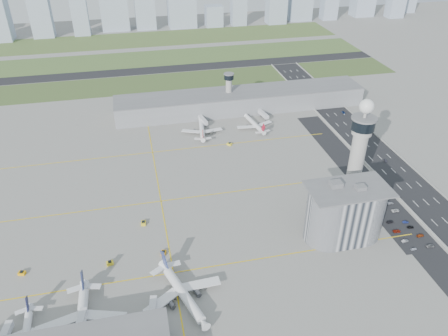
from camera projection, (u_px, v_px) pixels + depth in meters
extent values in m
plane|color=gray|center=(238.00, 223.00, 244.77)|extent=(1000.00, 1000.00, 0.00)
cube|color=#425729|center=(161.00, 83.00, 426.78)|extent=(480.00, 50.00, 0.08)
cube|color=#43642F|center=(155.00, 59.00, 488.69)|extent=(480.00, 60.00, 0.08)
cube|color=#4D622E|center=(149.00, 39.00, 554.73)|extent=(480.00, 70.00, 0.08)
cube|color=black|center=(158.00, 70.00, 457.31)|extent=(480.00, 22.00, 0.10)
cube|color=black|center=(420.00, 196.00, 266.12)|extent=(28.00, 500.00, 0.10)
cube|color=#9E9E99|center=(400.00, 199.00, 263.23)|extent=(0.60, 500.00, 1.20)
cube|color=#9E9E99|center=(441.00, 193.00, 268.43)|extent=(0.60, 500.00, 1.20)
cube|color=black|center=(392.00, 212.00, 253.23)|extent=(18.00, 260.00, 0.08)
cube|color=black|center=(400.00, 225.00, 242.94)|extent=(20.00, 44.00, 0.10)
cube|color=yellow|center=(173.00, 273.00, 212.57)|extent=(260.00, 0.60, 0.01)
cube|color=yellow|center=(161.00, 201.00, 262.10)|extent=(260.00, 0.60, 0.01)
cube|color=yellow|center=(153.00, 152.00, 311.63)|extent=(260.00, 0.60, 0.01)
cube|color=yellow|center=(161.00, 201.00, 262.10)|extent=(0.60, 260.00, 0.01)
cylinder|color=#ADAAA5|center=(356.00, 165.00, 251.97)|extent=(8.40, 8.40, 48.00)
cylinder|color=#ADAAA5|center=(362.00, 131.00, 240.25)|extent=(11.00, 11.00, 4.00)
cylinder|color=black|center=(363.00, 124.00, 238.12)|extent=(13.00, 13.00, 6.00)
cylinder|color=slate|center=(364.00, 118.00, 236.25)|extent=(14.00, 14.00, 1.00)
cylinder|color=#ADAAA5|center=(365.00, 114.00, 234.92)|extent=(1.60, 1.60, 5.00)
sphere|color=white|center=(367.00, 106.00, 232.52)|extent=(8.00, 8.00, 8.00)
cylinder|color=#ADAAA5|center=(229.00, 94.00, 366.72)|extent=(5.00, 5.00, 28.00)
cylinder|color=black|center=(229.00, 77.00, 358.73)|extent=(8.00, 8.00, 4.00)
cylinder|color=slate|center=(229.00, 74.00, 357.39)|extent=(8.60, 8.60, 0.80)
cube|color=#B2B2B7|center=(345.00, 213.00, 228.28)|extent=(18.00, 24.00, 30.00)
cylinder|color=#B2B2B7|center=(329.00, 215.00, 226.61)|extent=(24.00, 24.00, 30.00)
cylinder|color=#B2B2B7|center=(360.00, 211.00, 229.96)|extent=(24.00, 24.00, 30.00)
cube|color=slate|center=(349.00, 189.00, 220.08)|extent=(42.00, 24.00, 0.80)
cube|color=slate|center=(336.00, 184.00, 220.59)|extent=(6.00, 5.00, 3.00)
cube|color=slate|center=(361.00, 188.00, 218.66)|extent=(5.00, 4.00, 2.40)
cube|color=gray|center=(241.00, 101.00, 370.39)|extent=(210.00, 32.00, 15.00)
cube|color=slate|center=(241.00, 92.00, 366.18)|extent=(210.00, 32.00, 0.80)
imported|color=silver|center=(414.00, 249.00, 226.06)|extent=(3.38, 1.67, 1.11)
imported|color=gray|center=(405.00, 241.00, 231.27)|extent=(3.99, 1.84, 1.27)
imported|color=maroon|center=(397.00, 231.00, 238.00)|extent=(4.46, 2.37, 1.19)
imported|color=black|center=(390.00, 222.00, 244.78)|extent=(4.15, 1.95, 1.17)
imported|color=navy|center=(380.00, 213.00, 251.39)|extent=(3.86, 1.60, 1.31)
imported|color=silver|center=(378.00, 208.00, 255.04)|extent=(3.72, 1.31, 1.22)
imported|color=slate|center=(430.00, 246.00, 228.00)|extent=(4.50, 2.33, 1.21)
imported|color=maroon|center=(420.00, 235.00, 234.95)|extent=(4.43, 2.22, 1.24)
imported|color=black|center=(410.00, 227.00, 240.85)|extent=(3.78, 1.91, 1.23)
imported|color=navy|center=(406.00, 222.00, 244.62)|extent=(3.43, 1.54, 1.09)
imported|color=silver|center=(395.00, 210.00, 253.37)|extent=(4.76, 2.34, 1.30)
imported|color=#9D9EA8|center=(390.00, 203.00, 259.50)|extent=(4.58, 2.16, 1.29)
imported|color=black|center=(385.00, 161.00, 300.79)|extent=(1.75, 3.81, 1.21)
imported|color=navy|center=(343.00, 112.00, 367.29)|extent=(2.46, 4.45, 1.18)
imported|color=#8F939A|center=(301.00, 87.00, 415.22)|extent=(1.64, 3.80, 1.28)
cube|color=#9EADC1|center=(40.00, 10.00, 545.49)|extent=(25.49, 20.39, 66.89)
cube|color=#9EADC1|center=(80.00, 17.00, 558.63)|extent=(20.04, 16.03, 45.20)
cube|color=#9EADC1|center=(114.00, 6.00, 578.08)|extent=(35.76, 28.61, 61.22)
cube|color=#9EADC1|center=(181.00, 3.00, 590.75)|extent=(36.96, 29.57, 62.11)
cube|color=#9EADC1|center=(214.00, 16.00, 600.76)|extent=(23.01, 18.41, 27.75)
cube|color=#9EADC1|center=(239.00, 11.00, 604.00)|extent=(20.22, 16.18, 38.97)
cube|color=#9EADC1|center=(276.00, 6.00, 610.21)|extent=(26.14, 20.92, 46.89)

